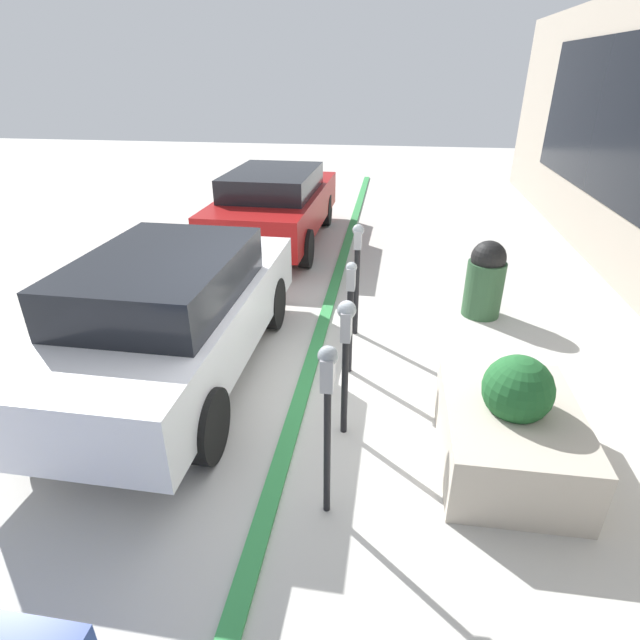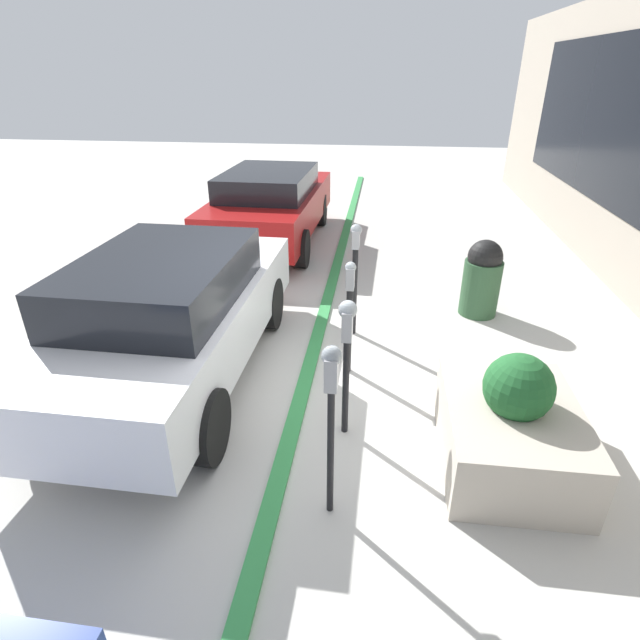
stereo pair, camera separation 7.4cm
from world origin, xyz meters
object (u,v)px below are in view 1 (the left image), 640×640
Objects in this scene: parking_meter_nearest at (328,396)px; trash_bin at (485,279)px; parked_car_rear at (276,204)px; planter_box at (509,429)px; parking_meter_fourth at (357,264)px; parking_meter_middle at (350,306)px; parked_car_middle at (174,313)px; parking_meter_second at (346,339)px.

trash_bin is at bearing -24.13° from parking_meter_nearest.
planter_box is at bearing -149.02° from parked_car_rear.
parking_meter_fourth is at bearing 115.40° from trash_bin.
parked_car_rear reaches higher than trash_bin.
parking_meter_nearest is 1.83m from planter_box.
parking_meter_fourth is 2.81m from planter_box.
parking_meter_middle is 1.94m from parked_car_middle.
parked_car_middle reaches higher than parking_meter_fourth.
parking_meter_second is at bearing -2.15° from parking_meter_nearest.
parking_meter_second is 1.04× the size of parking_meter_middle.
parking_meter_second is 0.33× the size of parked_car_middle.
parked_car_middle is 5.02m from parked_car_rear.
parking_meter_nearest is 1.12× the size of parking_meter_middle.
parking_meter_second is 6.09m from parked_car_rear.
parking_meter_fourth is at bearing -151.66° from parked_car_rear.
parking_meter_middle is (2.10, 0.02, -0.26)m from parking_meter_nearest.
parking_meter_nearest is at bearing 155.87° from trash_bin.
parked_car_middle is 0.96× the size of parked_car_rear.
parking_meter_fourth is at bearing 0.32° from parking_meter_nearest.
parking_meter_middle is 5.03m from parked_car_rear.
parking_meter_fourth is 1.36× the size of trash_bin.
trash_bin reaches higher than planter_box.
parking_meter_nearest reaches higher than trash_bin.
parked_car_middle is (-0.36, 1.90, -0.04)m from parking_meter_middle.
parked_car_middle is 3.86× the size of trash_bin.
planter_box is 3.59m from parked_car_middle.
parking_meter_second is at bearing -178.49° from parking_meter_fourth.
parking_meter_fourth is at bearing 0.07° from parking_meter_middle.
parking_meter_second is 0.32× the size of parked_car_rear.
parking_meter_fourth reaches higher than parking_meter_middle.
planter_box is at bearing -99.22° from parking_meter_second.
parking_meter_middle is at bearing 2.75° from parking_meter_second.
parked_car_rear is (5.02, -0.01, -0.02)m from parked_car_middle.
parking_meter_fourth reaches higher than parking_meter_second.
parking_meter_nearest is 4.28m from trash_bin.
trash_bin is at bearing -64.60° from parking_meter_fourth.
parked_car_rear is at bearing 27.00° from parking_meter_fourth.
trash_bin is at bearing -30.52° from parking_meter_second.
parking_meter_middle is at bearing -179.93° from parking_meter_fourth.
trash_bin is at bearing -44.58° from parking_meter_middle.
parked_car_middle reaches higher than planter_box.
parking_meter_fourth reaches higher than planter_box.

